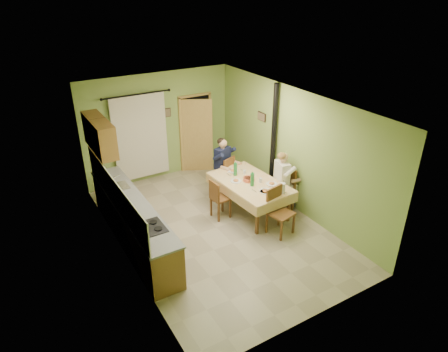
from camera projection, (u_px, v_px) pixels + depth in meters
floor at (216, 227)px, 8.69m from camera, size 4.00×6.00×0.01m
room_shell at (216, 151)px, 7.88m from camera, size 4.04×6.04×2.82m
kitchen_run at (133, 222)px, 8.00m from camera, size 0.64×3.64×1.56m
upper_cabinets at (99, 135)px, 8.29m from camera, size 0.35×1.40×0.70m
curtain at (140, 137)px, 10.10m from camera, size 1.70×0.07×2.22m
doorway at (196, 134)px, 10.90m from camera, size 0.96×0.43×2.15m
dining_table at (250, 196)px, 9.15m from camera, size 1.28×2.01×0.76m
tableware at (254, 181)px, 8.89m from camera, size 0.86×1.60×0.33m
chair_far at (224, 181)px, 10.04m from camera, size 0.52×0.52×0.96m
chair_near at (280, 221)px, 8.40m from camera, size 0.55×0.55×1.03m
chair_right at (282, 197)px, 9.32m from camera, size 0.53×0.53×1.02m
chair_left at (220, 206)px, 8.96m from camera, size 0.39×0.39×0.92m
man_far at (223, 159)px, 9.78m from camera, size 0.65×0.59×1.39m
man_right at (283, 174)px, 9.05m from camera, size 0.53×0.63×1.39m
stove_flue at (272, 157)px, 9.56m from camera, size 0.24×0.24×2.80m
picture_back at (167, 113)px, 10.30m from camera, size 0.19×0.03×0.23m
picture_right at (262, 117)px, 9.68m from camera, size 0.03×0.31×0.21m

